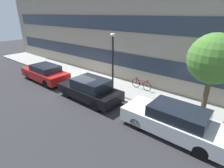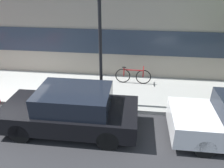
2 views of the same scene
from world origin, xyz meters
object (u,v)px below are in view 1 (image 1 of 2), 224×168
fire_hydrant (59,69)px  lamp_post (113,57)px  parked_car_black (90,89)px  bicycle (141,84)px  street_tree (214,59)px  parked_car_white (174,121)px  parked_car_red (45,73)px

fire_hydrant → lamp_post: 6.68m
parked_car_black → bicycle: 3.69m
parked_car_black → street_tree: bearing=-163.4°
parked_car_white → fire_hydrant: parked_car_white is taller
parked_car_black → fire_hydrant: parked_car_black is taller
parked_car_black → fire_hydrant: size_ratio=6.14×
bicycle → lamp_post: bearing=-119.9°
parked_car_red → parked_car_white: size_ratio=0.96×
parked_car_white → lamp_post: size_ratio=1.18×
parked_car_white → bicycle: (-3.54, 3.20, -0.17)m
fire_hydrant → bicycle: 7.60m
parked_car_black → lamp_post: 2.46m
fire_hydrant → street_tree: (11.71, 0.17, 2.75)m
parked_car_black → street_tree: 6.86m
parked_car_red → fire_hydrant: bearing=-73.9°
parked_car_red → street_tree: size_ratio=1.03×
parked_car_black → bicycle: parked_car_black is taller
bicycle → lamp_post: (-1.10, -1.82, 2.08)m
street_tree → parked_car_black: bearing=-163.4°
lamp_post → parked_car_black: bearing=-117.8°
street_tree → lamp_post: (-5.38, -0.44, -0.63)m
fire_hydrant → street_tree: bearing=0.8°
lamp_post → parked_car_red: bearing=-166.7°
street_tree → lamp_post: 5.43m
parked_car_black → fire_hydrant: (-5.61, 1.65, -0.21)m
parked_car_red → lamp_post: size_ratio=1.13×
parked_car_red → parked_car_black: parked_car_black is taller
parked_car_red → fire_hydrant: 1.73m
bicycle → lamp_post: size_ratio=0.40×
parked_car_black → lamp_post: size_ratio=1.08×
fire_hydrant → bicycle: (7.44, 1.55, 0.04)m
bicycle → street_tree: bearing=-16.6°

